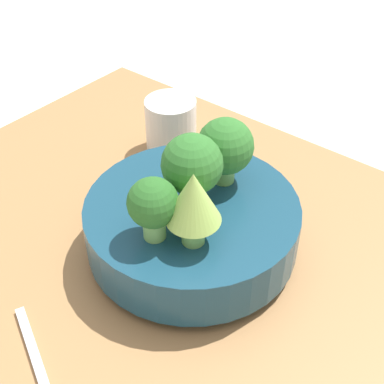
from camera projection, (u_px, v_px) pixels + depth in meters
ground_plane at (168, 278)px, 0.69m from camera, size 6.00×6.00×0.00m
table at (167, 270)px, 0.68m from camera, size 0.84×0.69×0.03m
bowl at (192, 225)px, 0.65m from camera, size 0.26×0.26×0.08m
romanesco_piece_near at (193, 200)px, 0.55m from camera, size 0.06×0.06×0.09m
broccoli_floret_back at (225, 148)px, 0.64m from camera, size 0.07×0.07×0.09m
broccoli_floret_center at (192, 165)px, 0.60m from camera, size 0.07×0.07×0.10m
broccoli_floret_front at (153, 205)px, 0.56m from camera, size 0.06×0.06×0.08m
cup at (171, 126)px, 0.83m from camera, size 0.08×0.08×0.09m
fork at (43, 380)px, 0.54m from camera, size 0.18×0.09×0.01m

